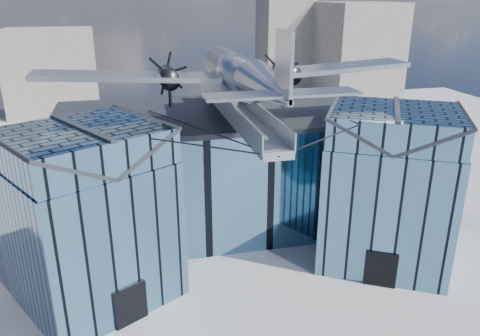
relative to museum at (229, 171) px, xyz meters
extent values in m
plane|color=gray|center=(0.00, -5.82, -5.54)|extent=(120.00, 120.00, 0.00)
cube|color=teal|center=(0.00, 3.18, -0.79)|extent=(28.00, 14.00, 9.50)
cube|color=#292B31|center=(0.00, 3.18, 4.16)|extent=(28.00, 14.00, 0.40)
cube|color=teal|center=(-10.50, -6.82, -0.79)|extent=(11.79, 11.43, 9.50)
cube|color=teal|center=(-10.50, -6.82, 5.06)|extent=(11.56, 11.20, 2.20)
cube|color=#292B31|center=(-12.45, -7.94, 5.06)|extent=(7.98, 9.23, 2.40)
cube|color=#292B31|center=(-8.55, -5.69, 5.06)|extent=(7.98, 9.23, 2.40)
cube|color=#292B31|center=(-10.50, -6.82, 6.21)|extent=(4.30, 7.10, 0.18)
cube|color=black|center=(-8.48, -10.33, -4.24)|extent=(2.03, 1.32, 2.60)
cube|color=black|center=(-6.60, -4.57, -0.79)|extent=(0.34, 0.34, 9.50)
cube|color=teal|center=(10.50, -6.82, -0.79)|extent=(11.79, 11.43, 9.50)
cube|color=teal|center=(10.50, -6.82, 5.06)|extent=(11.56, 11.20, 2.20)
cube|color=#292B31|center=(8.55, -5.69, 5.06)|extent=(7.98, 9.23, 2.40)
cube|color=#292B31|center=(12.45, -7.94, 5.06)|extent=(7.98, 9.23, 2.40)
cube|color=#292B31|center=(10.50, -6.82, 6.21)|extent=(4.30, 7.10, 0.18)
cube|color=black|center=(8.48, -10.33, -4.24)|extent=(2.03, 1.32, 2.60)
cube|color=black|center=(6.60, -4.57, -0.79)|extent=(0.34, 0.34, 9.50)
cube|color=#93979F|center=(0.00, -2.32, 5.56)|extent=(1.80, 21.00, 0.50)
cube|color=#93979F|center=(-0.90, -2.32, 6.21)|extent=(0.08, 21.00, 1.10)
cube|color=#93979F|center=(0.90, -2.32, 6.21)|extent=(0.08, 21.00, 1.10)
cylinder|color=#93979F|center=(0.00, 7.18, 4.89)|extent=(0.44, 0.44, 1.35)
cylinder|color=#93979F|center=(0.00, 1.18, 4.89)|extent=(0.44, 0.44, 1.35)
cylinder|color=#93979F|center=(0.00, -2.82, 4.89)|extent=(0.44, 0.44, 1.35)
cylinder|color=#93979F|center=(0.00, -1.82, 6.51)|extent=(0.70, 0.70, 1.40)
cylinder|color=black|center=(-5.25, -9.82, 5.86)|extent=(10.55, 6.08, 0.69)
cylinder|color=black|center=(5.25, -9.82, 5.86)|extent=(10.55, 6.08, 0.69)
cylinder|color=black|center=(-3.00, -4.32, 5.01)|extent=(6.09, 17.04, 1.19)
cylinder|color=black|center=(3.00, -4.32, 5.01)|extent=(6.09, 17.04, 1.19)
cylinder|color=#ADB3BA|center=(0.00, -1.82, 8.46)|extent=(2.50, 11.00, 2.50)
sphere|color=#ADB3BA|center=(0.00, 3.68, 8.46)|extent=(2.50, 2.50, 2.50)
cube|color=black|center=(0.00, 2.68, 9.15)|extent=(1.60, 1.40, 0.50)
cone|color=#ADB3BA|center=(0.00, -10.82, 8.76)|extent=(2.50, 7.00, 2.50)
cube|color=#ADB3BA|center=(0.00, -13.12, 10.36)|extent=(0.18, 2.40, 3.40)
cube|color=#ADB3BA|center=(0.00, -13.02, 8.96)|extent=(8.00, 1.80, 0.14)
cube|color=#ADB3BA|center=(-7.00, -0.82, 8.16)|extent=(14.00, 3.20, 1.08)
cylinder|color=black|center=(-4.60, -0.22, 7.91)|extent=(1.44, 3.20, 1.44)
cone|color=black|center=(-4.60, 1.58, 7.91)|extent=(0.70, 0.70, 0.70)
cube|color=black|center=(-4.60, 1.73, 7.91)|extent=(1.05, 0.06, 3.33)
cube|color=black|center=(-4.60, 1.73, 7.91)|extent=(2.53, 0.06, 2.53)
cube|color=black|center=(-4.60, 1.73, 7.91)|extent=(3.33, 0.06, 1.05)
cylinder|color=black|center=(-4.60, -0.82, 6.69)|extent=(0.24, 0.24, 1.75)
cube|color=#ADB3BA|center=(7.00, -0.82, 8.16)|extent=(14.00, 3.20, 1.08)
cylinder|color=black|center=(4.60, -0.22, 7.91)|extent=(1.44, 3.20, 1.44)
cone|color=black|center=(4.60, 1.58, 7.91)|extent=(0.70, 0.70, 0.70)
cube|color=black|center=(4.60, 1.73, 7.91)|extent=(1.05, 0.06, 3.33)
cube|color=black|center=(4.60, 1.73, 7.91)|extent=(2.53, 0.06, 2.53)
cube|color=black|center=(4.60, 1.73, 7.91)|extent=(3.33, 0.06, 1.05)
cylinder|color=black|center=(4.60, -0.82, 6.69)|extent=(0.24, 0.24, 1.75)
cube|color=slate|center=(32.00, 42.18, 3.46)|extent=(12.00, 14.00, 18.00)
cube|color=slate|center=(-20.00, 49.18, 1.46)|extent=(14.00, 10.00, 14.00)
cube|color=slate|center=(22.00, 52.18, 7.46)|extent=(9.00, 9.00, 26.00)
cylinder|color=black|center=(-19.00, 6.74, -4.40)|extent=(0.40, 0.40, 2.28)
sphere|color=#264E1B|center=(-19.00, 6.74, -2.37)|extent=(3.75, 3.75, 2.98)
cylinder|color=black|center=(19.63, 7.48, -4.36)|extent=(0.34, 0.34, 2.35)
sphere|color=#264E1B|center=(19.63, 7.48, -2.26)|extent=(3.20, 3.20, 3.08)
camera|label=1|loc=(-7.47, -35.22, 13.66)|focal=35.00mm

